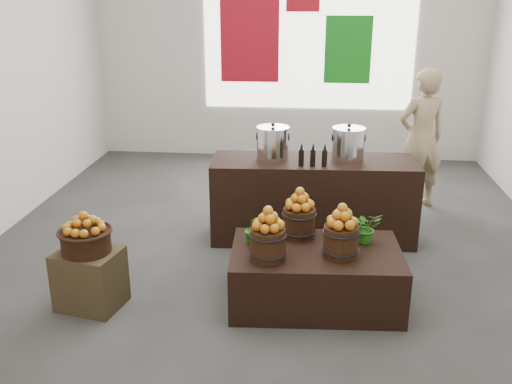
# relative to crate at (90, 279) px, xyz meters

# --- Properties ---
(ground) EXTENTS (7.00, 7.00, 0.00)m
(ground) POSITION_rel_crate_xyz_m (1.44, 1.34, -0.26)
(ground) COLOR #3D3E3B
(ground) RESTS_ON ground
(back_wall) EXTENTS (6.00, 0.04, 4.00)m
(back_wall) POSITION_rel_crate_xyz_m (1.44, 4.84, 1.74)
(back_wall) COLOR beige
(back_wall) RESTS_ON ground
(back_opening) EXTENTS (3.20, 0.02, 2.40)m
(back_opening) POSITION_rel_crate_xyz_m (1.74, 4.82, 1.74)
(back_opening) COLOR white
(back_opening) RESTS_ON back_wall
(deco_red_left) EXTENTS (0.90, 0.04, 1.40)m
(deco_red_left) POSITION_rel_crate_xyz_m (0.84, 4.81, 1.64)
(deco_red_left) COLOR maroon
(deco_red_left) RESTS_ON back_wall
(deco_green_right) EXTENTS (0.70, 0.04, 1.00)m
(deco_green_right) POSITION_rel_crate_xyz_m (2.34, 4.81, 1.44)
(deco_green_right) COLOR #127316
(deco_green_right) RESTS_ON back_wall
(crate) EXTENTS (0.59, 0.51, 0.51)m
(crate) POSITION_rel_crate_xyz_m (0.00, 0.00, 0.00)
(crate) COLOR #4A3A22
(crate) RESTS_ON ground
(wicker_basket) EXTENTS (0.41, 0.41, 0.19)m
(wicker_basket) POSITION_rel_crate_xyz_m (0.00, 0.00, 0.35)
(wicker_basket) COLOR black
(wicker_basket) RESTS_ON crate
(apples_in_basket) EXTENTS (0.32, 0.32, 0.17)m
(apples_in_basket) POSITION_rel_crate_xyz_m (0.00, 0.00, 0.53)
(apples_in_basket) COLOR #9D1105
(apples_in_basket) RESTS_ON wicker_basket
(display_table) EXTENTS (1.48, 0.96, 0.50)m
(display_table) POSITION_rel_crate_xyz_m (1.90, 0.26, -0.01)
(display_table) COLOR black
(display_table) RESTS_ON ground
(apple_bucket_front_left) EXTENTS (0.29, 0.29, 0.26)m
(apple_bucket_front_left) POSITION_rel_crate_xyz_m (1.51, 0.04, 0.37)
(apple_bucket_front_left) COLOR #321C0D
(apple_bucket_front_left) RESTS_ON display_table
(apples_in_bucket_front_left) EXTENTS (0.21, 0.21, 0.19)m
(apples_in_bucket_front_left) POSITION_rel_crate_xyz_m (1.51, 0.04, 0.60)
(apples_in_bucket_front_left) COLOR #9D1105
(apples_in_bucket_front_left) RESTS_ON apple_bucket_front_left
(apple_bucket_front_right) EXTENTS (0.29, 0.29, 0.26)m
(apple_bucket_front_right) POSITION_rel_crate_xyz_m (2.10, 0.16, 0.37)
(apple_bucket_front_right) COLOR #321C0D
(apple_bucket_front_right) RESTS_ON display_table
(apples_in_bucket_front_right) EXTENTS (0.21, 0.21, 0.19)m
(apples_in_bucket_front_right) POSITION_rel_crate_xyz_m (2.10, 0.16, 0.60)
(apples_in_bucket_front_right) COLOR #9D1105
(apples_in_bucket_front_right) RESTS_ON apple_bucket_front_right
(apple_bucket_rear) EXTENTS (0.29, 0.29, 0.26)m
(apple_bucket_rear) POSITION_rel_crate_xyz_m (1.75, 0.51, 0.37)
(apple_bucket_rear) COLOR #321C0D
(apple_bucket_rear) RESTS_ON display_table
(apples_in_bucket_rear) EXTENTS (0.21, 0.21, 0.19)m
(apples_in_bucket_rear) POSITION_rel_crate_xyz_m (1.75, 0.51, 0.60)
(apples_in_bucket_rear) COLOR #9D1105
(apples_in_bucket_rear) RESTS_ON apple_bucket_rear
(herb_garnish_right) EXTENTS (0.31, 0.29, 0.28)m
(herb_garnish_right) POSITION_rel_crate_xyz_m (2.32, 0.45, 0.38)
(herb_garnish_right) COLOR #216A16
(herb_garnish_right) RESTS_ON display_table
(herb_garnish_left) EXTENTS (0.16, 0.14, 0.26)m
(herb_garnish_left) POSITION_rel_crate_xyz_m (1.35, 0.34, 0.37)
(herb_garnish_left) COLOR #216A16
(herb_garnish_left) RESTS_ON display_table
(counter) EXTENTS (2.18, 0.79, 0.88)m
(counter) POSITION_rel_crate_xyz_m (1.87, 1.63, 0.18)
(counter) COLOR black
(counter) RESTS_ON ground
(stock_pot_left) EXTENTS (0.33, 0.33, 0.33)m
(stock_pot_left) POSITION_rel_crate_xyz_m (1.43, 1.61, 0.79)
(stock_pot_left) COLOR silver
(stock_pot_left) RESTS_ON counter
(stock_pot_center) EXTENTS (0.33, 0.33, 0.33)m
(stock_pot_center) POSITION_rel_crate_xyz_m (2.21, 1.65, 0.79)
(stock_pot_center) COLOR silver
(stock_pot_center) RESTS_ON counter
(oil_cruets) EXTENTS (0.24, 0.07, 0.24)m
(oil_cruets) POSITION_rel_crate_xyz_m (1.88, 1.41, 0.75)
(oil_cruets) COLOR black
(oil_cruets) RESTS_ON counter
(shopper) EXTENTS (0.73, 0.61, 1.72)m
(shopper) POSITION_rel_crate_xyz_m (3.14, 2.72, 0.60)
(shopper) COLOR #99855D
(shopper) RESTS_ON ground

